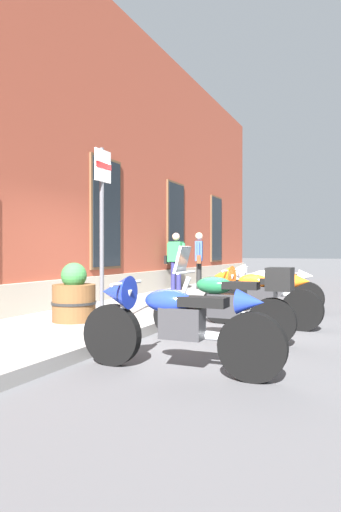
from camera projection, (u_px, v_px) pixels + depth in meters
ground_plane at (170, 328)px, 7.09m from camera, size 140.00×140.00×0.00m
sidewalk at (105, 318)px, 7.61m from camera, size 33.11×2.51×0.15m
motorcycle_blue_sport at (170, 320)px, 4.49m from camera, size 0.62×2.21×0.98m
motorcycle_green_touring at (229, 302)px, 5.97m from camera, size 0.62×2.03×1.32m
motorcycle_orange_sport at (255, 293)px, 7.22m from camera, size 0.62×2.05×1.00m
motorcycle_white_sport at (265, 286)px, 8.85m from camera, size 0.62×2.13×0.99m
pedestrian_striped_shirt at (176, 258)px, 12.35m from camera, size 0.26×0.66×1.61m
pedestrian_blue_top at (199, 257)px, 12.71m from camera, size 0.64×0.33×1.63m
parking_sign at (102, 213)px, 6.07m from camera, size 0.36×0.07×2.52m
barrel_planter at (74, 298)px, 6.81m from camera, size 0.70×0.70×0.91m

